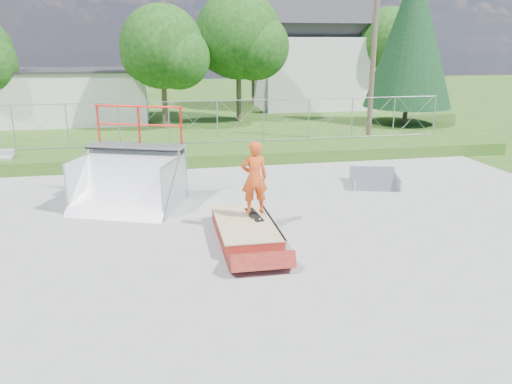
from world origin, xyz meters
TOP-DOWN VIEW (x-y plane):
  - ground at (0.00, 0.00)m, footprint 120.00×120.00m
  - concrete_pad at (0.00, 0.00)m, footprint 20.00×16.00m
  - grass_berm at (0.00, 9.50)m, footprint 24.00×3.00m
  - grind_box at (-0.54, 0.83)m, footprint 1.37×2.80m
  - quarter_pipe at (-3.44, 3.69)m, footprint 3.48×3.23m
  - flat_bank_ramp at (4.45, 4.49)m, footprint 1.88×1.95m
  - skateboard at (-0.26, 1.12)m, footprint 0.37×0.82m
  - skater at (-0.26, 1.12)m, footprint 0.65×0.43m
  - chain_link_fence at (0.00, 10.50)m, footprint 20.00×0.06m
  - utility_building_flat at (-8.00, 22.00)m, footprint 10.00×6.00m
  - gable_house at (9.00, 26.00)m, footprint 8.40×6.08m
  - utility_pole at (7.50, 12.00)m, footprint 0.24×0.24m
  - tree_left_near at (-1.75, 17.83)m, footprint 4.76×4.48m
  - tree_center at (2.78, 19.81)m, footprint 5.44×5.12m
  - tree_right_far at (14.27, 23.82)m, footprint 5.10×4.80m
  - tree_back_mid at (5.21, 27.86)m, footprint 4.08×3.84m
  - conifer_tree at (12.00, 17.00)m, footprint 5.04×5.04m

SIDE VIEW (x-z plane):
  - ground at x=0.00m, z-range 0.00..0.00m
  - concrete_pad at x=0.00m, z-range 0.00..0.04m
  - grind_box at x=-0.54m, z-range 0.00..0.41m
  - flat_bank_ramp at x=4.45m, z-range 0.00..0.46m
  - grass_berm at x=0.00m, z-range 0.00..0.50m
  - skateboard at x=-0.26m, z-range 0.39..0.52m
  - skater at x=-0.26m, z-range 0.46..2.24m
  - chain_link_fence at x=0.00m, z-range 0.50..2.30m
  - quarter_pipe at x=-3.44m, z-range 0.00..2.80m
  - utility_building_flat at x=-8.00m, z-range 0.00..3.00m
  - tree_back_mid at x=5.21m, z-range 0.78..6.48m
  - gable_house at x=9.00m, z-range -0.63..8.31m
  - utility_pole at x=7.50m, z-range 0.00..8.00m
  - tree_left_near at x=-1.75m, z-range 0.91..7.56m
  - tree_right_far at x=14.27m, z-range 0.98..8.10m
  - tree_center at x=2.78m, z-range 1.05..8.65m
  - conifer_tree at x=12.00m, z-range 0.50..9.60m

